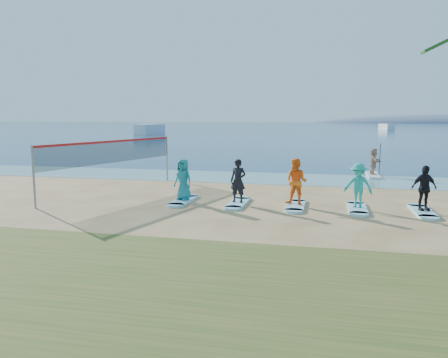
% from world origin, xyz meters
% --- Properties ---
extents(ground, '(600.00, 600.00, 0.00)m').
position_xyz_m(ground, '(0.00, 0.00, 0.00)').
color(ground, tan).
rests_on(ground, ground).
extents(shallow_water, '(600.00, 600.00, 0.00)m').
position_xyz_m(shallow_water, '(0.00, 10.50, 0.01)').
color(shallow_water, teal).
rests_on(shallow_water, ground).
extents(ocean, '(600.00, 600.00, 0.00)m').
position_xyz_m(ocean, '(0.00, 160.00, 0.01)').
color(ocean, navy).
rests_on(ocean, ground).
extents(volleyball_net, '(2.37, 8.80, 2.50)m').
position_xyz_m(volleyball_net, '(-6.47, 4.19, 1.90)').
color(volleyball_net, gray).
rests_on(volleyball_net, ground).
extents(paddleboard, '(0.74, 3.01, 0.12)m').
position_xyz_m(paddleboard, '(6.38, 12.89, 0.06)').
color(paddleboard, silver).
rests_on(paddleboard, ground).
extents(paddleboarder, '(0.76, 1.53, 1.58)m').
position_xyz_m(paddleboarder, '(6.38, 12.89, 0.91)').
color(paddleboarder, tan).
rests_on(paddleboarder, paddleboard).
extents(boat_offshore_a, '(3.65, 8.98, 2.15)m').
position_xyz_m(boat_offshore_a, '(-32.40, 70.91, 0.00)').
color(boat_offshore_a, silver).
rests_on(boat_offshore_a, ground).
extents(boat_offshore_b, '(3.98, 5.88, 1.73)m').
position_xyz_m(boat_offshore_b, '(20.40, 118.30, 0.00)').
color(boat_offshore_b, silver).
rests_on(boat_offshore_b, ground).
extents(surfboard_0, '(0.70, 2.20, 0.09)m').
position_xyz_m(surfboard_0, '(-2.34, 2.47, 0.04)').
color(surfboard_0, '#9EE5F4').
rests_on(surfboard_0, ground).
extents(student_0, '(0.98, 0.81, 1.73)m').
position_xyz_m(student_0, '(-2.34, 2.47, 0.96)').
color(student_0, '#1B7B83').
rests_on(student_0, surfboard_0).
extents(surfboard_1, '(0.70, 2.20, 0.09)m').
position_xyz_m(surfboard_1, '(0.03, 2.47, 0.04)').
color(surfboard_1, '#9EE5F4').
rests_on(surfboard_1, ground).
extents(student_1, '(0.70, 0.51, 1.78)m').
position_xyz_m(student_1, '(0.03, 2.47, 0.98)').
color(student_1, black).
rests_on(student_1, surfboard_1).
extents(surfboard_2, '(0.70, 2.20, 0.09)m').
position_xyz_m(surfboard_2, '(2.40, 2.47, 0.04)').
color(surfboard_2, '#9EE5F4').
rests_on(surfboard_2, ground).
extents(student_2, '(1.08, 0.95, 1.85)m').
position_xyz_m(student_2, '(2.40, 2.47, 1.02)').
color(student_2, orange).
rests_on(student_2, surfboard_2).
extents(surfboard_3, '(0.70, 2.20, 0.09)m').
position_xyz_m(surfboard_3, '(4.77, 2.47, 0.04)').
color(surfboard_3, '#9EE5F4').
rests_on(surfboard_3, ground).
extents(student_3, '(1.27, 0.99, 1.72)m').
position_xyz_m(student_3, '(4.77, 2.47, 0.95)').
color(student_3, teal).
rests_on(student_3, surfboard_3).
extents(surfboard_4, '(0.70, 2.20, 0.09)m').
position_xyz_m(surfboard_4, '(7.14, 2.47, 0.04)').
color(surfboard_4, '#9EE5F4').
rests_on(surfboard_4, ground).
extents(student_4, '(1.08, 0.74, 1.70)m').
position_xyz_m(student_4, '(7.14, 2.47, 0.94)').
color(student_4, black).
rests_on(student_4, surfboard_4).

